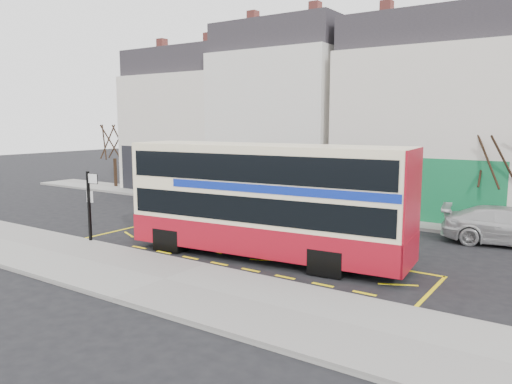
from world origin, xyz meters
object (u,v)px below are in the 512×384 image
Objects in this scene: bus_stop_post at (90,199)px; street_tree_left at (114,133)px; car_grey at (303,204)px; double_decker_bus at (266,199)px; car_white at (510,226)px; street_tree_right at (500,147)px; car_silver at (209,197)px.

bus_stop_post is 17.41m from street_tree_left.
car_grey is at bearing 61.68° from bus_stop_post.
street_tree_left is at bearing 93.90° from car_grey.
street_tree_left is at bearing 148.19° from double_decker_bus.
car_white is 26.90m from street_tree_left.
bus_stop_post is 0.71× the size of car_grey.
bus_stop_post is at bearing 113.74° from car_white.
street_tree_right is (8.90, 1.64, 3.14)m from car_grey.
car_white is at bearing -5.34° from street_tree_left.
bus_stop_post is at bearing -138.32° from street_tree_right.
double_decker_bus is 21.88m from street_tree_left.
bus_stop_post is at bearing 167.37° from car_grey.
bus_stop_post reaches higher than car_grey.
street_tree_left reaches higher than car_silver.
bus_stop_post is 0.51× the size of street_tree_right.
car_grey is 9.57m from street_tree_right.
street_tree_right is at bearing 11.75° from car_white.
car_silver is 15.08m from street_tree_right.
double_decker_bus is at bearing -150.29° from car_grey.
street_tree_left is at bearing 131.10° from bus_stop_post.
double_decker_bus is at bearing 11.91° from bus_stop_post.
bus_stop_post is at bearing -173.34° from car_silver.
double_decker_bus reaches higher than car_grey.
double_decker_bus is 11.05m from car_silver.
car_grey is 0.66× the size of street_tree_left.
street_tree_left is (-11.13, 2.67, 3.44)m from car_silver.
street_tree_right is (25.66, -0.19, -0.27)m from street_tree_left.
car_silver is at bearing 108.68° from car_grey.
car_white reaches higher than car_grey.
bus_stop_post is 9.37m from car_silver.
car_silver is at bearing -13.50° from street_tree_left.
car_white is at bearing -68.24° from street_tree_right.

